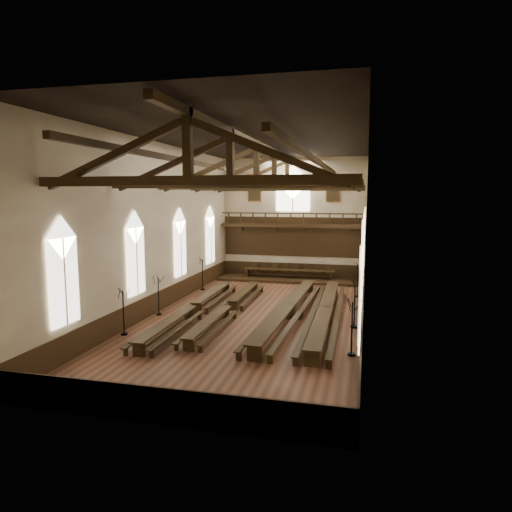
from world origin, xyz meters
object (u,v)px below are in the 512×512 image
Objects in this scene: refectory_row_a at (193,307)px; candelabrum_right_far at (357,286)px; refectory_row_c at (289,308)px; candelabrum_left_far at (203,280)px; candelabrum_left_near at (124,321)px; candelabrum_right_near at (352,338)px; refectory_row_b at (229,306)px; dais at (289,279)px; candelabrum_right_mid at (354,312)px; candelabrum_left_mid at (159,303)px; refectory_row_d at (325,310)px; high_table at (289,271)px.

refectory_row_a is 5.93× the size of candelabrum_right_far.
refectory_row_c is 6.26× the size of candelabrum_left_far.
candelabrum_left_far reaches higher than candelabrum_left_near.
candelabrum_right_near reaches higher than refectory_row_a.
refectory_row_b is 5.75× the size of candelabrum_left_near.
refectory_row_c is 7.39m from candelabrum_right_far.
refectory_row_a is 11.70m from candelabrum_right_far.
candelabrum_right_far reaches higher than candelabrum_left_near.
candelabrum_right_near is at bearing -71.65° from dais.
refectory_row_c is at bearing -80.41° from dais.
refectory_row_c is 3.82m from candelabrum_right_mid.
candelabrum_left_far is at bearing -178.60° from candelabrum_right_far.
candelabrum_right_near is 0.90× the size of candelabrum_right_mid.
refectory_row_b is 7.37m from candelabrum_left_far.
refectory_row_a is 5.90× the size of candelabrum_left_far.
candelabrum_right_mid is (5.58, -12.51, 0.74)m from dais.
candelabrum_left_mid reaches higher than refectory_row_a.
refectory_row_d is at bearing -1.21° from refectory_row_c.
candelabrum_left_far is (-2.04, 7.13, 0.20)m from refectory_row_a.
high_table is 3.11× the size of candelabrum_left_near.
high_table is 3.08× the size of candelabrum_left_far.
refectory_row_a is 1.04× the size of refectory_row_b.
candelabrum_right_near is at bearing -36.56° from refectory_row_b.
candelabrum_left_near is (-5.52, -16.49, -0.08)m from high_table.
candelabrum_left_near is 0.86× the size of candelabrum_right_mid.
candelabrum_right_far reaches higher than refectory_row_a.
refectory_row_b is at bearing -97.92° from dais.
candelabrum_left_near is (-5.52, -16.49, 0.62)m from dais.
candelabrum_left_mid reaches higher than refectory_row_d.
candelabrum_right_mid is (9.06, -0.11, 0.32)m from refectory_row_a.
candelabrum_left_near is at bearing -145.75° from refectory_row_c.
candelabrum_left_near is (-9.50, -5.03, 0.13)m from refectory_row_d.
candelabrum_left_mid is (-5.52, -12.57, 0.60)m from dais.
candelabrum_right_far is (9.06, 7.41, 0.20)m from refectory_row_a.
refectory_row_c is 6.52m from candelabrum_right_near.
refectory_row_d is 6.28× the size of candelabrum_right_far.
candelabrum_left_near is (-7.45, -5.07, 0.13)m from refectory_row_c.
high_table is at bearing 99.59° from refectory_row_c.
candelabrum_left_mid is at bearing -171.26° from refectory_row_c.
refectory_row_b is 4.07m from candelabrum_left_mid.
refectory_row_a reaches higher than refectory_row_b.
dais is at bearing 82.08° from refectory_row_b.
refectory_row_d is 9.56m from candelabrum_left_mid.
refectory_row_c is at bearing -39.57° from candelabrum_left_far.
candelabrum_left_near is at bearing -116.51° from refectory_row_a.
candelabrum_right_near is at bearing -26.03° from refectory_row_a.
refectory_row_a is 1.92× the size of high_table.
refectory_row_b is at bearing -179.67° from refectory_row_d.
refectory_row_c is 9.02m from candelabrum_left_near.
candelabrum_left_far is (-9.50, 6.20, 0.14)m from refectory_row_d.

